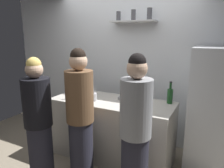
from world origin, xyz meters
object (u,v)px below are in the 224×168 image
(person_grey_hoodie, at_px, (135,132))
(person_blonde, at_px, (39,123))
(utensil_holder, at_px, (93,97))
(water_bottle_plastic, at_px, (145,101))
(baking_pan, at_px, (131,98))
(wine_bottle_green_glass, at_px, (170,95))
(person_brown_jacket, at_px, (80,118))
(wine_bottle_pale_glass, at_px, (78,92))
(refrigerator, at_px, (214,111))

(person_grey_hoodie, height_order, person_blonde, person_grey_hoodie)
(utensil_holder, height_order, water_bottle_plastic, utensil_holder)
(baking_pan, distance_m, water_bottle_plastic, 0.40)
(wine_bottle_green_glass, height_order, person_brown_jacket, person_brown_jacket)
(baking_pan, distance_m, person_grey_hoodie, 0.95)
(utensil_holder, distance_m, person_brown_jacket, 0.55)
(utensil_holder, relative_size, person_grey_hoodie, 0.13)
(utensil_holder, height_order, wine_bottle_pale_glass, wine_bottle_pale_glass)
(person_grey_hoodie, bearing_deg, person_brown_jacket, -24.38)
(person_blonde, bearing_deg, utensil_holder, -167.25)
(person_brown_jacket, xyz_separation_m, person_blonde, (-0.45, -0.25, -0.06))
(baking_pan, bearing_deg, person_grey_hoodie, -65.42)
(baking_pan, height_order, utensil_holder, utensil_holder)
(refrigerator, xyz_separation_m, utensil_holder, (-1.59, -0.49, 0.11))
(wine_bottle_pale_glass, bearing_deg, baking_pan, 23.23)
(wine_bottle_green_glass, xyz_separation_m, wine_bottle_pale_glass, (-1.29, -0.41, -0.00))
(wine_bottle_green_glass, height_order, person_grey_hoodie, person_grey_hoodie)
(wine_bottle_green_glass, bearing_deg, wine_bottle_pale_glass, -162.48)
(wine_bottle_green_glass, xyz_separation_m, person_grey_hoodie, (-0.15, -0.94, -0.19))
(wine_bottle_green_glass, distance_m, water_bottle_plastic, 0.44)
(utensil_holder, height_order, wine_bottle_green_glass, wine_bottle_green_glass)
(baking_pan, bearing_deg, person_blonde, -126.65)
(refrigerator, xyz_separation_m, wine_bottle_pale_glass, (-1.85, -0.51, 0.16))
(water_bottle_plastic, relative_size, person_brown_jacket, 0.13)
(baking_pan, xyz_separation_m, utensil_holder, (-0.48, -0.30, 0.03))
(refrigerator, relative_size, wine_bottle_green_glass, 5.37)
(person_brown_jacket, height_order, person_grey_hoodie, person_brown_jacket)
(wine_bottle_green_glass, xyz_separation_m, person_blonde, (-1.34, -1.16, -0.23))
(refrigerator, height_order, water_bottle_plastic, refrigerator)
(utensil_holder, height_order, person_brown_jacket, person_brown_jacket)
(baking_pan, height_order, person_grey_hoodie, person_grey_hoodie)
(person_grey_hoodie, bearing_deg, water_bottle_plastic, -101.93)
(person_blonde, bearing_deg, water_bottle_plastic, 161.16)
(person_brown_jacket, distance_m, person_grey_hoodie, 0.74)
(baking_pan, relative_size, person_blonde, 0.21)
(refrigerator, distance_m, baking_pan, 1.13)
(refrigerator, distance_m, person_blonde, 2.29)
(wine_bottle_green_glass, xyz_separation_m, person_brown_jacket, (-0.89, -0.90, -0.17))
(wine_bottle_pale_glass, height_order, person_brown_jacket, person_brown_jacket)
(baking_pan, bearing_deg, person_brown_jacket, -113.12)
(baking_pan, relative_size, wine_bottle_green_glass, 1.08)
(person_brown_jacket, bearing_deg, baking_pan, 0.50)
(wine_bottle_green_glass, height_order, water_bottle_plastic, wine_bottle_green_glass)
(water_bottle_plastic, bearing_deg, person_blonde, -143.71)
(person_brown_jacket, bearing_deg, wine_bottle_green_glass, -21.03)
(person_brown_jacket, bearing_deg, person_grey_hoodie, -69.40)
(person_brown_jacket, bearing_deg, utensil_holder, 38.14)
(refrigerator, height_order, person_grey_hoodie, refrigerator)
(utensil_holder, xyz_separation_m, wine_bottle_pale_glass, (-0.26, -0.02, 0.05))
(water_bottle_plastic, distance_m, person_blonde, 1.37)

